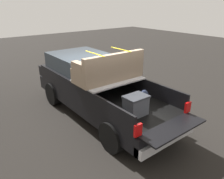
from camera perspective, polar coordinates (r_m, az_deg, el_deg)
ground_plane at (r=7.50m, az=-2.84°, el=-6.48°), size 40.00×40.00×0.00m
pickup_truck at (r=7.38m, az=-4.62°, el=1.21°), size 6.05×2.07×2.23m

